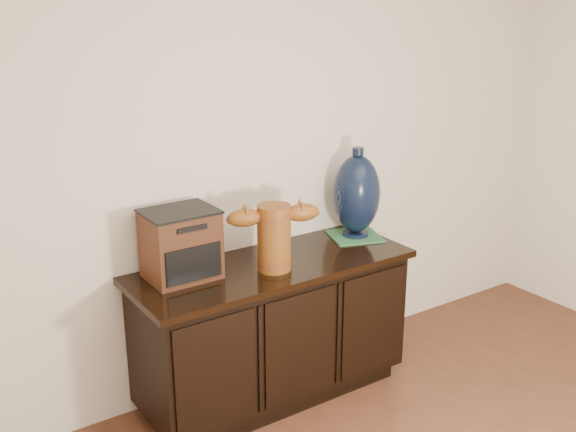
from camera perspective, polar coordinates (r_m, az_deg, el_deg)
sideboard at (r=3.55m, az=-1.29°, el=-9.54°), size 1.46×0.56×0.75m
terracotta_vessel at (r=3.26m, az=-1.20°, el=-1.50°), size 0.46×0.21×0.33m
tv_radio at (r=3.21m, az=-9.07°, el=-2.38°), size 0.34×0.27×0.34m
green_mat at (r=3.78m, az=5.66°, el=-1.69°), size 0.34×0.34×0.01m
lamp_base at (r=3.71m, az=5.83°, el=1.83°), size 0.33×0.33×0.50m
spray_can at (r=3.39m, az=-5.93°, el=-2.81°), size 0.05×0.05×0.15m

